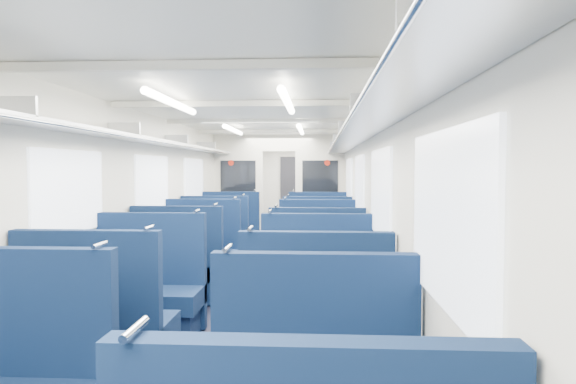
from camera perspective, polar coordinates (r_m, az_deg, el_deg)
name	(u,v)px	position (r m, az deg, el deg)	size (l,w,h in m)	color
floor	(260,280)	(7.60, -3.10, -9.77)	(2.80, 18.00, 0.01)	black
ceiling	(260,118)	(7.46, -3.15, 8.15)	(2.80, 18.00, 0.01)	white
wall_left	(165,200)	(7.72, -13.50, -0.83)	(0.02, 18.00, 2.35)	beige
dado_left	(166,256)	(7.81, -13.33, -6.88)	(0.03, 17.90, 0.70)	#111F39
wall_right	(357,200)	(7.41, 7.70, -0.93)	(0.02, 18.00, 2.35)	beige
dado_right	(356,258)	(7.50, 7.54, -7.23)	(0.03, 17.90, 0.70)	#111F39
wall_far	(292,183)	(16.40, 0.48, 1.04)	(2.80, 0.02, 2.35)	beige
luggage_rack_left	(177,145)	(7.66, -12.22, 5.12)	(0.36, 17.40, 0.18)	#B2B5BA
luggage_rack_right	(345,144)	(7.39, 6.29, 5.26)	(0.36, 17.40, 0.18)	#B2B5BA
windows	(256,184)	(6.97, -3.56, 0.88)	(2.78, 15.60, 0.75)	white
ceiling_fittings	(258,121)	(7.19, -3.39, 7.87)	(2.70, 16.06, 0.11)	silver
end_door	(292,188)	(16.35, 0.46, 0.42)	(0.75, 0.06, 2.00)	black
bulkhead	(279,187)	(10.98, -1.00, 0.55)	(2.80, 0.10, 2.35)	silver
seat_8	(97,334)	(4.29, -20.46, -14.57)	(1.10, 0.61, 1.22)	#0E2245
seat_9	(316,338)	(3.96, 3.10, -15.88)	(1.10, 0.61, 1.22)	#0E2245
seat_10	(147,296)	(5.33, -15.33, -11.10)	(1.10, 0.61, 1.22)	#0E2245
seat_11	(316,299)	(5.06, 3.18, -11.76)	(1.10, 0.61, 1.22)	#0E2245
seat_12	(181,272)	(6.46, -11.83, -8.64)	(1.10, 0.61, 1.22)	#0E2245
seat_13	(317,276)	(6.08, 3.23, -9.30)	(1.10, 0.61, 1.22)	#0E2245
seat_14	(201,256)	(7.50, -9.63, -7.05)	(1.10, 0.61, 1.22)	#0E2245
seat_15	(317,258)	(7.30, 3.26, -7.28)	(1.10, 0.61, 1.22)	#0E2245
seat_16	(217,245)	(8.59, -7.91, -5.80)	(1.10, 0.61, 1.22)	#0E2245
seat_17	(317,246)	(8.38, 3.29, -5.99)	(1.10, 0.61, 1.22)	#0E2245
seat_18	(230,235)	(9.77, -6.50, -4.77)	(1.10, 0.61, 1.22)	#0E2245
seat_19	(318,236)	(9.61, 3.31, -4.88)	(1.10, 0.61, 1.22)	#0E2245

